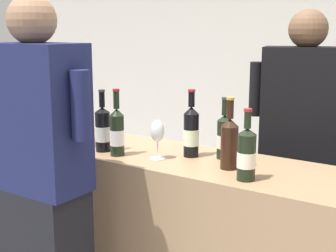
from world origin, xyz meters
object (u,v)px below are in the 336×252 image
(wine_bottle_0, at_px, (103,129))
(wine_glass, at_px, (157,133))
(wine_bottle_4, at_px, (117,132))
(wine_bottle_3, at_px, (246,154))
(person_server, at_px, (300,167))
(ice_bucket, at_px, (71,127))
(wine_bottle_5, at_px, (224,136))
(wine_bottle_1, at_px, (191,132))
(person_guest, at_px, (42,202))
(wine_bottle_7, at_px, (229,141))
(wine_bottle_2, at_px, (77,113))

(wine_bottle_0, height_order, wine_glass, wine_bottle_0)
(wine_bottle_0, relative_size, wine_bottle_4, 0.96)
(wine_bottle_3, relative_size, person_server, 0.18)
(wine_bottle_0, xyz_separation_m, ice_bucket, (-0.24, 0.00, -0.02))
(wine_bottle_0, relative_size, person_server, 0.19)
(wine_bottle_5, bearing_deg, wine_bottle_3, -47.31)
(wine_bottle_1, bearing_deg, person_guest, -123.00)
(wine_bottle_1, xyz_separation_m, person_server, (0.36, 0.62, -0.28))
(wine_bottle_4, relative_size, person_server, 0.20)
(wine_bottle_5, height_order, ice_bucket, wine_bottle_5)
(wine_bottle_4, distance_m, wine_bottle_7, 0.59)
(wine_bottle_5, bearing_deg, ice_bucket, -164.76)
(wine_bottle_1, relative_size, ice_bucket, 1.47)
(wine_bottle_4, height_order, person_server, person_server)
(person_server, bearing_deg, ice_bucket, -142.79)
(wine_bottle_3, distance_m, person_guest, 0.94)
(wine_bottle_2, xyz_separation_m, wine_bottle_5, (1.05, -0.04, -0.00))
(wine_bottle_2, distance_m, wine_bottle_5, 1.05)
(wine_bottle_4, bearing_deg, wine_bottle_1, 30.88)
(wine_bottle_1, relative_size, wine_glass, 1.75)
(wine_bottle_7, relative_size, ice_bucket, 1.43)
(wine_bottle_0, bearing_deg, wine_bottle_1, 20.95)
(wine_bottle_0, distance_m, wine_bottle_2, 0.52)
(wine_bottle_0, xyz_separation_m, wine_bottle_1, (0.44, 0.17, 0.01))
(wine_bottle_5, bearing_deg, person_server, 69.74)
(wine_bottle_0, relative_size, wine_glass, 1.67)
(wine_bottle_2, bearing_deg, person_guest, -56.23)
(wine_bottle_2, xyz_separation_m, wine_bottle_3, (1.28, -0.29, -0.00))
(wine_bottle_0, height_order, wine_bottle_5, wine_bottle_0)
(wine_bottle_4, bearing_deg, wine_bottle_3, -0.21)
(wine_bottle_3, relative_size, wine_bottle_4, 0.90)
(wine_bottle_2, bearing_deg, ice_bucket, -51.25)
(wine_bottle_1, distance_m, wine_bottle_7, 0.27)
(wine_bottle_0, distance_m, person_server, 1.16)
(wine_bottle_1, bearing_deg, wine_bottle_5, 21.58)
(wine_bottle_3, height_order, person_guest, person_guest)
(wine_bottle_0, distance_m, ice_bucket, 0.24)
(wine_glass, bearing_deg, wine_bottle_3, -7.10)
(wine_bottle_5, bearing_deg, wine_bottle_4, -151.97)
(wine_bottle_0, bearing_deg, wine_bottle_3, -1.85)
(wine_bottle_5, xyz_separation_m, person_server, (0.21, 0.56, -0.27))
(ice_bucket, relative_size, person_guest, 0.13)
(wine_bottle_3, bearing_deg, wine_bottle_0, 178.15)
(person_server, height_order, person_guest, person_guest)
(wine_bottle_1, height_order, wine_bottle_2, wine_bottle_1)
(ice_bucket, xyz_separation_m, person_server, (1.04, 0.79, -0.25))
(wine_bottle_5, bearing_deg, wine_glass, -144.22)
(wine_bottle_4, height_order, ice_bucket, wine_bottle_4)
(wine_bottle_4, relative_size, wine_bottle_7, 1.03)
(wine_glass, distance_m, person_guest, 0.63)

